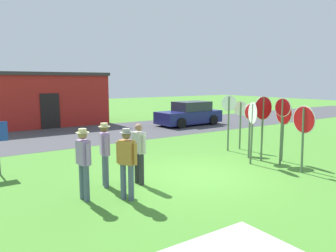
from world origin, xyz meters
TOP-DOWN VIEW (x-y plane):
  - ground_plane at (0.00, 0.00)m, footprint 80.00×80.00m
  - street_asphalt at (0.00, 9.20)m, footprint 60.00×6.40m
  - building_background at (-1.23, 14.59)m, footprint 7.76×4.53m
  - parked_car_on_street at (6.62, 9.00)m, footprint 4.36×2.13m
  - stop_sign_low_front at (2.76, -1.56)m, footprint 0.20×0.86m
  - stop_sign_center_cluster at (2.32, 0.06)m, footprint 0.36×0.67m
  - stop_sign_nearest at (3.00, 0.18)m, footprint 0.85×0.10m
  - stop_sign_tallest at (2.88, 0.66)m, footprint 0.61×0.07m
  - stop_sign_far_back at (3.15, 2.01)m, footprint 0.52×0.35m
  - stop_sign_rear_right at (3.53, -0.29)m, footprint 0.26×0.85m
  - stop_sign_leaning_left at (3.80, 1.97)m, footprint 0.28×0.55m
  - stop_sign_leaning_right at (3.07, -0.56)m, footprint 0.07×0.63m
  - person_near_signs at (-2.75, -0.55)m, footprint 0.37×0.51m
  - person_on_left at (-2.78, 0.67)m, footprint 0.32×0.56m
  - person_in_teal at (-1.92, 0.34)m, footprint 0.26×0.57m
  - person_in_blue at (-3.60, 0.02)m, footprint 0.32×0.57m

SIDE VIEW (x-z plane):
  - ground_plane at x=0.00m, z-range 0.00..0.00m
  - street_asphalt at x=0.00m, z-range 0.00..0.01m
  - parked_car_on_street at x=6.62m, z-range -0.07..1.44m
  - person_in_teal at x=-1.92m, z-range 0.11..1.80m
  - person_near_signs at x=-2.75m, z-range 0.12..1.85m
  - person_on_left at x=-2.78m, z-range 0.12..1.85m
  - person_in_blue at x=-3.60m, z-range 0.12..1.85m
  - stop_sign_leaning_left at x=3.80m, z-range 0.33..2.34m
  - stop_sign_tallest at x=2.88m, z-range 0.33..2.37m
  - stop_sign_low_front at x=2.76m, z-range 0.39..2.49m
  - stop_sign_center_cluster at x=2.32m, z-range 0.39..2.53m
  - stop_sign_far_back at x=3.15m, z-range 0.37..2.63m
  - stop_sign_rear_right at x=3.53m, z-range 0.41..2.59m
  - stop_sign_leaning_right at x=3.07m, z-range 0.38..2.65m
  - stop_sign_nearest at x=3.00m, z-range 0.44..2.75m
  - building_background at x=-1.23m, z-range 0.01..3.37m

